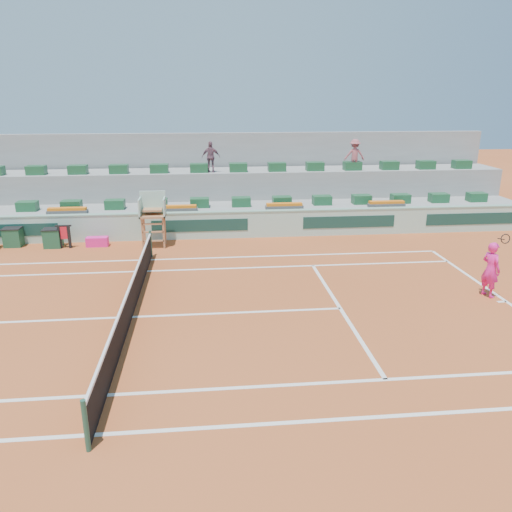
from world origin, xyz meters
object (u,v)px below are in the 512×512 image
(player_bag, at_px, (97,242))
(drink_cooler_a, at_px, (53,238))
(umpire_chair, at_px, (153,212))
(tennis_player, at_px, (491,269))

(player_bag, height_order, drink_cooler_a, drink_cooler_a)
(player_bag, bearing_deg, drink_cooler_a, 178.67)
(umpire_chair, height_order, drink_cooler_a, umpire_chair)
(player_bag, relative_size, umpire_chair, 0.39)
(umpire_chair, distance_m, drink_cooler_a, 4.54)
(player_bag, bearing_deg, umpire_chair, -4.03)
(player_bag, height_order, tennis_player, tennis_player)
(drink_cooler_a, relative_size, tennis_player, 0.37)
(umpire_chair, xyz_separation_m, tennis_player, (11.52, -6.96, -0.61))
(umpire_chair, bearing_deg, tennis_player, -31.15)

